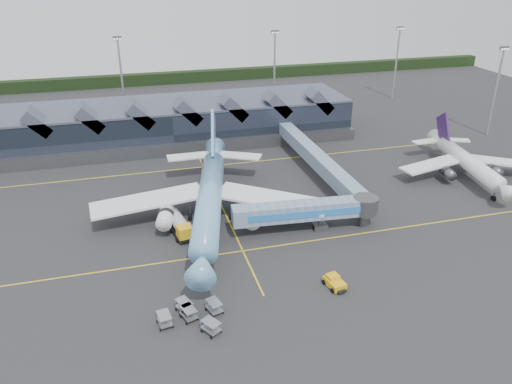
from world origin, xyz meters
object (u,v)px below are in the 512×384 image
object	(u,v)px
regional_jet	(466,161)
fuel_truck	(178,222)
jet_bridge	(315,210)
pushback_tug	(334,282)
main_airliner	(210,196)

from	to	relation	value
regional_jet	fuel_truck	distance (m)	61.74
jet_bridge	pushback_tug	bearing A→B (deg)	-96.23
jet_bridge	fuel_truck	size ratio (longest dim) A/B	2.60
jet_bridge	pushback_tug	xyz separation A→B (m)	(-3.12, -15.91, -2.93)
jet_bridge	regional_jet	bearing A→B (deg)	23.38
jet_bridge	pushback_tug	distance (m)	16.48
fuel_truck	pushback_tug	size ratio (longest dim) A/B	2.43
fuel_truck	pushback_tug	xyz separation A→B (m)	(19.18, -21.29, -1.06)
main_airliner	pushback_tug	distance (m)	27.90
main_airliner	regional_jet	distance (m)	55.32
jet_bridge	fuel_truck	bearing A→B (deg)	171.31
main_airliner	fuel_truck	world-z (taller)	main_airliner
pushback_tug	main_airliner	bearing A→B (deg)	107.64
main_airliner	jet_bridge	size ratio (longest dim) A/B	1.90
main_airliner	jet_bridge	bearing A→B (deg)	-14.08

